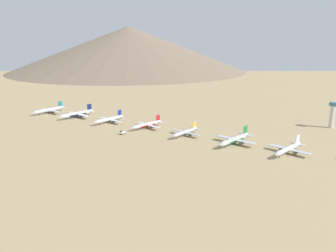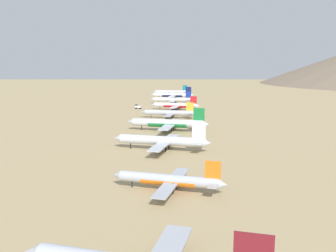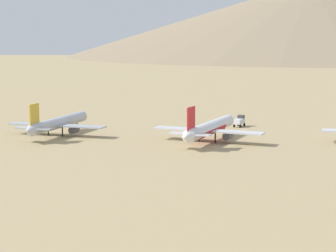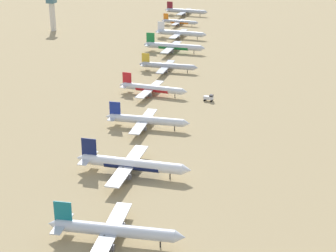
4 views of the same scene
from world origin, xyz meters
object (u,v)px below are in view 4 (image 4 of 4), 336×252
parked_jet_8 (185,11)px  parked_jet_5 (173,46)px  parked_jet_3 (152,88)px  parked_jet_6 (180,33)px  parked_jet_1 (131,164)px  parked_jet_4 (167,66)px  control_tower (52,13)px  service_truck (209,98)px  parked_jet_2 (146,120)px  parked_jet_7 (179,22)px  parked_jet_0 (113,230)px

parked_jet_8 → parked_jet_5: bearing=-82.2°
parked_jet_3 → parked_jet_6: size_ratio=0.94×
parked_jet_1 → parked_jet_4: (-19.67, 148.57, -0.75)m
control_tower → service_truck: bearing=-43.6°
parked_jet_2 → parked_jet_3: bearing=101.2°
parked_jet_3 → parked_jet_7: 199.02m
parked_jet_3 → parked_jet_7: parked_jet_3 is taller
parked_jet_5 → parked_jet_8: size_ratio=1.07×
parked_jet_6 → service_truck: (48.07, -149.29, -2.24)m
parked_jet_4 → parked_jet_7: 150.26m
parked_jet_0 → parked_jet_6: 296.69m
parked_jet_5 → parked_jet_0: bearing=-81.9°
parked_jet_2 → parked_jet_4: bearing=97.1°
parked_jet_2 → parked_jet_3: parked_jet_2 is taller
parked_jet_7 → service_truck: parked_jet_7 is taller
parked_jet_2 → parked_jet_4: parked_jet_2 is taller
parked_jet_5 → parked_jet_6: bearing=96.0°
parked_jet_4 → service_truck: parked_jet_4 is taller
parked_jet_1 → parked_jet_3: 101.16m
parked_jet_6 → parked_jet_5: bearing=-84.0°
parked_jet_3 → parked_jet_7: bearing=97.4°
parked_jet_0 → parked_jet_3: (-25.58, 147.57, -0.43)m
parked_jet_2 → parked_jet_7: parked_jet_2 is taller
parked_jet_2 → parked_jet_5: bearing=97.4°
parked_jet_0 → parked_jet_7: 348.70m
parked_jet_6 → parked_jet_7: size_ratio=1.26×
parked_jet_1 → parked_jet_8: size_ratio=1.08×
parked_jet_7 → parked_jet_8: parked_jet_8 is taller
parked_jet_2 → control_tower: control_tower is taller
parked_jet_2 → parked_jet_5: (-19.50, 149.15, 0.42)m
parked_jet_8 → parked_jet_6: bearing=-81.3°
parked_jet_0 → parked_jet_8: bearing=98.0°
parked_jet_1 → parked_jet_3: bearing=99.8°
parked_jet_8 → parked_jet_7: bearing=-85.0°
parked_jet_5 → parked_jet_8: parked_jet_5 is taller
parked_jet_5 → parked_jet_8: bearing=97.8°
parked_jet_3 → control_tower: bearing=130.3°
parked_jet_0 → control_tower: size_ratio=1.66×
parked_jet_6 → parked_jet_8: bearing=98.7°
parked_jet_3 → parked_jet_7: (-25.58, 197.36, -0.62)m
parked_jet_4 → parked_jet_6: (-12.16, 97.49, 0.41)m
parked_jet_1 → control_tower: 289.06m
parked_jet_1 → control_tower: (-144.81, 249.93, 10.86)m
parked_jet_7 → parked_jet_8: 49.37m
parked_jet_1 → parked_jet_3: size_ratio=1.16×
parked_jet_2 → parked_jet_8: (-39.77, 296.23, 0.18)m
parked_jet_0 → parked_jet_8: parked_jet_0 is taller
parked_jet_6 → parked_jet_7: 52.15m
parked_jet_1 → service_truck: (16.24, 96.78, -2.59)m
parked_jet_0 → parked_jet_2: parked_jet_0 is taller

